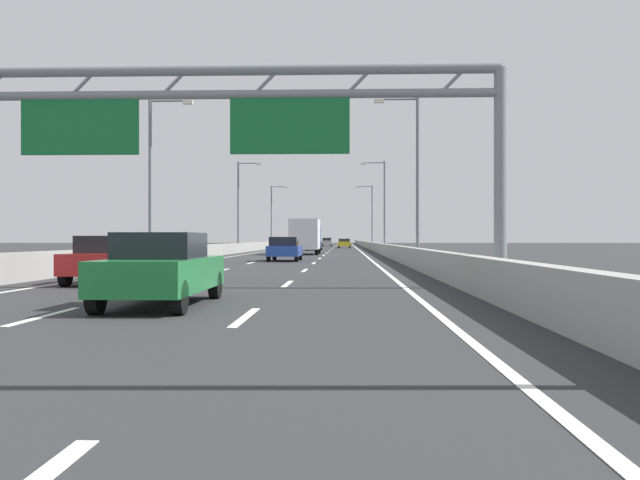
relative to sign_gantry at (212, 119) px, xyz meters
The scene contains 54 objects.
ground_plane 80.14m from the sign_gantry, 89.83° to the left, with size 260.00×260.00×0.00m, color #2D2D30.
lane_dash_left_1 9.05m from the sign_gantry, 101.75° to the right, with size 0.16×3.00×0.01m, color white.
lane_dash_left_2 5.27m from the sign_gantry, 136.24° to the left, with size 0.16×3.00×0.01m, color white.
lane_dash_left_3 11.65m from the sign_gantry, 98.46° to the left, with size 0.16×3.00×0.01m, color white.
lane_dash_left_4 20.14m from the sign_gantry, 94.58° to the left, with size 0.16×3.00×0.01m, color white.
lane_dash_left_5 28.94m from the sign_gantry, 93.13° to the left, with size 0.16×3.00×0.01m, color white.
lane_dash_left_6 37.83m from the sign_gantry, 92.38° to the left, with size 0.16×3.00×0.01m, color white.
lane_dash_left_7 46.77m from the sign_gantry, 91.92° to the left, with size 0.16×3.00×0.01m, color white.
lane_dash_left_8 55.72m from the sign_gantry, 91.61° to the left, with size 0.16×3.00×0.01m, color white.
lane_dash_left_9 64.69m from the sign_gantry, 91.39° to the left, with size 0.16×3.00×0.01m, color white.
lane_dash_left_10 73.67m from the sign_gantry, 91.22° to the left, with size 0.16×3.00×0.01m, color white.
lane_dash_left_11 82.65m from the sign_gantry, 91.08° to the left, with size 0.16×3.00×0.01m, color white.
lane_dash_left_12 91.63m from the sign_gantry, 90.98° to the left, with size 0.16×3.00×0.01m, color white.
lane_dash_left_13 100.62m from the sign_gantry, 90.89° to the left, with size 0.16×3.00×0.01m, color white.
lane_dash_left_14 109.61m from the sign_gantry, 90.82° to the left, with size 0.16×3.00×0.01m, color white.
lane_dash_left_15 118.60m from the sign_gantry, 90.75° to the left, with size 0.16×3.00×0.01m, color white.
lane_dash_left_16 127.59m from the sign_gantry, 90.70° to the left, with size 0.16×3.00×0.01m, color white.
lane_dash_left_17 136.59m from the sign_gantry, 90.66° to the left, with size 0.16×3.00×0.01m, color white.
lane_dash_right_1 9.14m from the sign_gantry, 74.80° to the right, with size 0.16×3.00×0.01m, color white.
lane_dash_right_2 5.43m from the sign_gantry, 36.23° to the left, with size 0.16×3.00×0.01m, color white.
lane_dash_right_3 11.72m from the sign_gantry, 79.00° to the left, with size 0.16×3.00×0.01m, color white.
lane_dash_right_4 20.18m from the sign_gantry, 84.03° to the left, with size 0.16×3.00×0.01m, color white.
lane_dash_right_5 28.97m from the sign_gantry, 85.91° to the left, with size 0.16×3.00×0.01m, color white.
lane_dash_right_6 37.86m from the sign_gantry, 86.89° to the left, with size 0.16×3.00×0.01m, color white.
lane_dash_right_7 46.79m from the sign_gantry, 87.49° to the left, with size 0.16×3.00×0.01m, color white.
lane_dash_right_8 55.74m from the sign_gantry, 87.90° to the left, with size 0.16×3.00×0.01m, color white.
lane_dash_right_9 64.71m from the sign_gantry, 88.19° to the left, with size 0.16×3.00×0.01m, color white.
lane_dash_right_10 73.68m from the sign_gantry, 88.41° to the left, with size 0.16×3.00×0.01m, color white.
lane_dash_right_11 82.66m from the sign_gantry, 88.58° to the left, with size 0.16×3.00×0.01m, color white.
lane_dash_right_12 91.64m from the sign_gantry, 88.72° to the left, with size 0.16×3.00×0.01m, color white.
lane_dash_right_13 100.63m from the sign_gantry, 88.84° to the left, with size 0.16×3.00×0.01m, color white.
lane_dash_right_14 109.62m from the sign_gantry, 88.93° to the left, with size 0.16×3.00×0.01m, color white.
lane_dash_right_15 118.61m from the sign_gantry, 89.01° to the left, with size 0.16×3.00×0.01m, color white.
lane_dash_right_16 127.60m from the sign_gantry, 89.08° to the left, with size 0.16×3.00×0.01m, color white.
lane_dash_right_17 136.59m from the sign_gantry, 89.14° to the left, with size 0.16×3.00×0.01m, color white.
edge_line_left 68.35m from the sign_gantry, 94.21° to the left, with size 0.16×176.00×0.01m, color white.
edge_line_right 68.38m from the sign_gantry, 85.38° to the left, with size 0.16×176.00×0.01m, color white.
barrier_left 90.34m from the sign_gantry, 94.23° to the left, with size 0.45×220.00×0.95m.
barrier_right 90.38m from the sign_gantry, 85.46° to the left, with size 0.45×220.00×0.95m.
sign_gantry is the anchor object (origin of this frame).
streetlamp_left_mid 21.32m from the sign_gantry, 109.82° to the left, with size 2.58×0.28×9.50m.
streetlamp_right_mid 21.49m from the sign_gantry, 68.98° to the left, with size 2.58×0.28×9.50m.
streetlamp_left_far 53.66m from the sign_gantry, 97.74° to the left, with size 2.58×0.28×9.50m.
streetlamp_right_far 53.73m from the sign_gantry, 81.75° to the left, with size 2.58×0.28×9.50m.
streetlamp_left_distant 86.58m from the sign_gantry, 94.79° to the left, with size 2.58×0.28×9.50m.
streetlamp_right_distant 86.63m from the sign_gantry, 84.90° to the left, with size 2.58×0.28×9.50m.
silver_car 107.88m from the sign_gantry, 89.74° to the left, with size 1.77×4.54×1.55m.
yellow_car 83.14m from the sign_gantry, 87.45° to the left, with size 1.82×4.38×1.39m.
orange_car 98.50m from the sign_gantry, 91.85° to the left, with size 1.81×4.50×1.44m.
green_car 6.80m from the sign_gantry, 89.80° to the right, with size 1.75×4.59×1.51m.
red_car 5.59m from the sign_gantry, 155.01° to the left, with size 1.81×4.22×1.48m.
blue_car 23.69m from the sign_gantry, 89.85° to the left, with size 1.90×4.66×1.50m.
black_car 62.29m from the sign_gantry, 89.87° to the left, with size 1.84×4.52×1.48m.
box_truck 41.48m from the sign_gantry, 89.56° to the left, with size 2.44×7.80×3.06m.
Camera 1 is at (3.56, 0.32, 1.39)m, focal length 39.02 mm.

